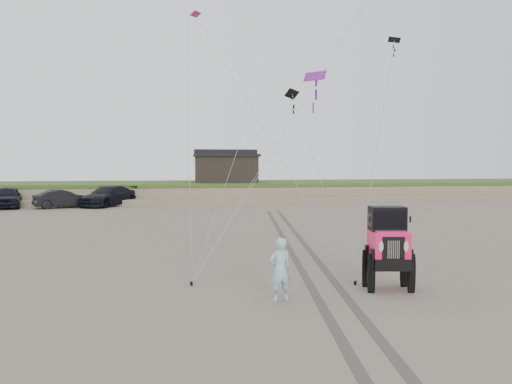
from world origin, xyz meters
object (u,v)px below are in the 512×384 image
(jeep, at_px, (388,257))
(truck_c, at_px, (108,196))
(truck_a, at_px, (7,197))
(truck_b, at_px, (63,199))
(cabin, at_px, (226,167))
(man, at_px, (280,269))

(jeep, bearing_deg, truck_c, 119.27)
(truck_a, relative_size, truck_b, 1.14)
(cabin, height_order, truck_b, cabin)
(truck_b, distance_m, truck_c, 3.60)
(cabin, distance_m, truck_c, 13.15)
(truck_c, distance_m, man, 32.28)
(truck_a, height_order, man, truck_a)
(cabin, distance_m, man, 38.54)
(cabin, bearing_deg, truck_a, -158.19)
(cabin, xyz_separation_m, truck_b, (-14.24, -8.18, -2.49))
(truck_a, height_order, truck_b, truck_a)
(cabin, relative_size, truck_b, 1.41)
(truck_c, bearing_deg, truck_b, -133.83)
(cabin, height_order, truck_a, cabin)
(truck_b, height_order, truck_c, truck_c)
(truck_a, xyz_separation_m, jeep, (19.24, -30.26, 0.06))
(truck_a, height_order, jeep, jeep)
(truck_a, bearing_deg, truck_b, -21.44)
(truck_c, relative_size, man, 3.58)
(cabin, relative_size, truck_a, 1.24)
(truck_a, distance_m, truck_b, 4.55)
(truck_c, bearing_deg, truck_a, -148.44)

